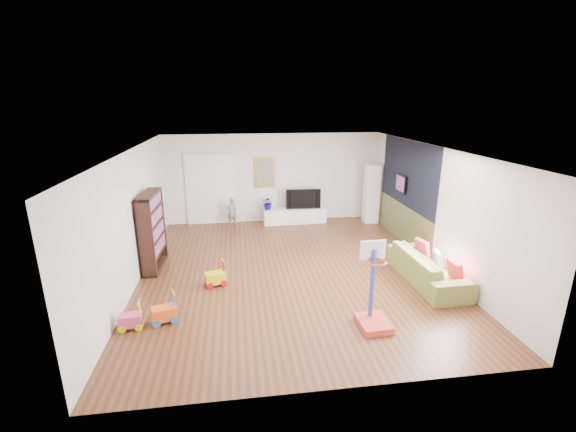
{
  "coord_description": "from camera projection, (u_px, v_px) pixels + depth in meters",
  "views": [
    {
      "loc": [
        -1.14,
        -7.82,
        3.68
      ],
      "look_at": [
        0.0,
        0.4,
        1.15
      ],
      "focal_mm": 24.0,
      "sensor_mm": 36.0,
      "label": 1
    }
  ],
  "objects": [
    {
      "name": "floor",
      "position": [
        290.0,
        270.0,
        8.63
      ],
      "size": [
        6.5,
        7.5,
        0.0
      ],
      "primitive_type": "cube",
      "color": "brown",
      "rests_on": "ground"
    },
    {
      "name": "ceiling",
      "position": [
        291.0,
        149.0,
        7.85
      ],
      "size": [
        6.5,
        7.5,
        0.0
      ],
      "primitive_type": "cube",
      "color": "white",
      "rests_on": "ground"
    },
    {
      "name": "wall_back",
      "position": [
        273.0,
        178.0,
        11.79
      ],
      "size": [
        6.5,
        0.0,
        2.7
      ],
      "primitive_type": "cube",
      "color": "silver",
      "rests_on": "ground"
    },
    {
      "name": "wall_front",
      "position": [
        335.0,
        299.0,
        4.69
      ],
      "size": [
        6.5,
        0.0,
        2.7
      ],
      "primitive_type": "cube",
      "color": "white",
      "rests_on": "ground"
    },
    {
      "name": "wall_left",
      "position": [
        132.0,
        219.0,
        7.81
      ],
      "size": [
        0.0,
        7.5,
        2.7
      ],
      "primitive_type": "cube",
      "color": "silver",
      "rests_on": "ground"
    },
    {
      "name": "wall_right",
      "position": [
        433.0,
        207.0,
        8.67
      ],
      "size": [
        0.0,
        7.5,
        2.7
      ],
      "primitive_type": "cube",
      "color": "silver",
      "rests_on": "ground"
    },
    {
      "name": "navy_accent",
      "position": [
        408.0,
        174.0,
        9.85
      ],
      "size": [
        0.01,
        3.2,
        1.7
      ],
      "primitive_type": "cube",
      "color": "black",
      "rests_on": "wall_right"
    },
    {
      "name": "olive_wainscot",
      "position": [
        403.0,
        224.0,
        10.24
      ],
      "size": [
        0.01,
        3.2,
        1.0
      ],
      "primitive_type": "cube",
      "color": "brown",
      "rests_on": "wall_right"
    },
    {
      "name": "doorway",
      "position": [
        211.0,
        190.0,
        11.59
      ],
      "size": [
        1.45,
        0.06,
        2.1
      ],
      "primitive_type": "cube",
      "color": "white",
      "rests_on": "ground"
    },
    {
      "name": "painting_back",
      "position": [
        265.0,
        172.0,
        11.66
      ],
      "size": [
        0.62,
        0.06,
        0.92
      ],
      "primitive_type": "cube",
      "color": "gold",
      "rests_on": "wall_back"
    },
    {
      "name": "artwork_right",
      "position": [
        401.0,
        183.0,
        10.12
      ],
      "size": [
        0.04,
        0.56,
        0.46
      ],
      "primitive_type": "cube",
      "color": "#7F3F8C",
      "rests_on": "wall_right"
    },
    {
      "name": "media_console",
      "position": [
        295.0,
        216.0,
        11.9
      ],
      "size": [
        1.94,
        0.54,
        0.45
      ],
      "primitive_type": "cube",
      "rotation": [
        0.0,
        0.0,
        0.03
      ],
      "color": "white",
      "rests_on": "ground"
    },
    {
      "name": "tall_cabinet",
      "position": [
        371.0,
        193.0,
        11.78
      ],
      "size": [
        0.45,
        0.45,
        1.81
      ],
      "primitive_type": "cube",
      "rotation": [
        0.0,
        0.0,
        -0.07
      ],
      "color": "white",
      "rests_on": "ground"
    },
    {
      "name": "bookshelf",
      "position": [
        152.0,
        231.0,
        8.55
      ],
      "size": [
        0.36,
        1.2,
        1.74
      ],
      "primitive_type": "cube",
      "rotation": [
        0.0,
        0.0,
        -0.04
      ],
      "color": "#321913",
      "rests_on": "ground"
    },
    {
      "name": "sofa",
      "position": [
        427.0,
        267.0,
        8.01
      ],
      "size": [
        0.91,
        2.21,
        0.64
      ],
      "primitive_type": "imported",
      "rotation": [
        0.0,
        0.0,
        1.59
      ],
      "color": "olive",
      "rests_on": "ground"
    },
    {
      "name": "basketball_hoop",
      "position": [
        376.0,
        287.0,
        6.29
      ],
      "size": [
        0.53,
        0.64,
        1.47
      ],
      "primitive_type": "cube",
      "rotation": [
        0.0,
        0.0,
        0.04
      ],
      "color": "red",
      "rests_on": "ground"
    },
    {
      "name": "ride_on_yellow",
      "position": [
        215.0,
        273.0,
        7.85
      ],
      "size": [
        0.46,
        0.36,
        0.54
      ],
      "primitive_type": "cube",
      "rotation": [
        0.0,
        0.0,
        0.29
      ],
      "color": "#D7C30E",
      "rests_on": "ground"
    },
    {
      "name": "ride_on_orange",
      "position": [
        164.0,
        308.0,
        6.54
      ],
      "size": [
        0.46,
        0.36,
        0.54
      ],
      "primitive_type": "cube",
      "rotation": [
        0.0,
        0.0,
        0.28
      ],
      "color": "orange",
      "rests_on": "ground"
    },
    {
      "name": "ride_on_pink",
      "position": [
        130.0,
        316.0,
        6.37
      ],
      "size": [
        0.38,
        0.25,
        0.49
      ],
      "primitive_type": "cube",
      "rotation": [
        0.0,
        0.0,
        0.06
      ],
      "color": "#E0478E",
      "rests_on": "ground"
    },
    {
      "name": "child",
      "position": [
        232.0,
        212.0,
        11.54
      ],
      "size": [
        0.37,
        0.32,
        0.86
      ],
      "primitive_type": "imported",
      "rotation": [
        0.0,
        0.0,
        3.58
      ],
      "color": "slate",
      "rests_on": "ground"
    },
    {
      "name": "tv",
      "position": [
        303.0,
        198.0,
        11.84
      ],
      "size": [
        1.07,
        0.19,
        0.61
      ],
      "primitive_type": "imported",
      "rotation": [
        0.0,
        0.0,
        -0.05
      ],
      "color": "black",
      "rests_on": "media_console"
    },
    {
      "name": "vase_plant",
      "position": [
        268.0,
        203.0,
        11.68
      ],
      "size": [
        0.44,
        0.4,
        0.43
      ],
      "primitive_type": "imported",
      "rotation": [
        0.0,
        0.0,
        -0.18
      ],
      "color": "#0C067B",
      "rests_on": "media_console"
    },
    {
      "name": "pillow_left",
      "position": [
        455.0,
        271.0,
        7.43
      ],
      "size": [
        0.11,
        0.4,
        0.4
      ],
      "primitive_type": "cube",
      "rotation": [
        0.0,
        0.0,
        -0.01
      ],
      "color": "red",
      "rests_on": "sofa"
    },
    {
      "name": "pillow_center",
      "position": [
        438.0,
        259.0,
        7.96
      ],
      "size": [
        0.18,
        0.36,
        0.35
      ],
      "primitive_type": "cube",
      "rotation": [
        0.0,
        0.0,
        -0.27
      ],
      "color": "white",
      "rests_on": "sofa"
    },
    {
      "name": "pillow_right",
      "position": [
        422.0,
        248.0,
        8.57
      ],
      "size": [
        0.18,
        0.39,
        0.37
      ],
      "primitive_type": "cube",
      "rotation": [
        0.0,
        0.0,
        0.22
      ],
      "color": "#B82344",
      "rests_on": "sofa"
    }
  ]
}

